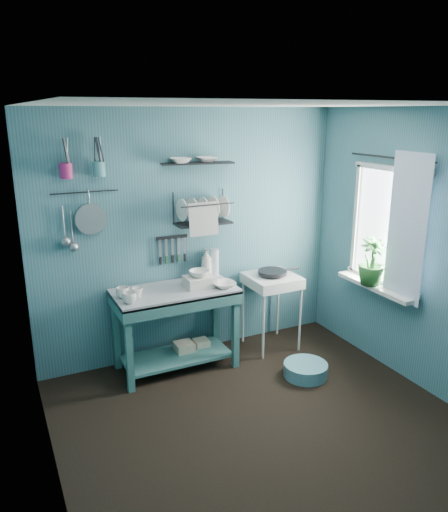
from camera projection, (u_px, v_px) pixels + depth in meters
name	position (u px, v px, depth m)	size (l,w,h in m)	color
floor	(263.00, 423.00, 4.08)	(3.20, 3.20, 0.00)	black
ceiling	(272.00, 105.00, 3.38)	(3.20, 3.20, 0.00)	silver
wall_back	(192.00, 236.00, 5.03)	(3.20, 3.20, 0.00)	#345F6A
wall_front	(423.00, 369.00, 2.43)	(3.20, 3.20, 0.00)	#345F6A
wall_left	(42.00, 316.00, 3.06)	(3.00, 3.00, 0.00)	#345F6A
wall_right	(424.00, 254.00, 4.40)	(3.00, 3.00, 0.00)	#345F6A
work_counter	(176.00, 329.00, 4.87)	(1.16, 0.58, 0.82)	#2D5E5D
mug_left	(130.00, 298.00, 4.40)	(0.12, 0.12, 0.10)	silver
mug_mid	(137.00, 293.00, 4.53)	(0.10, 0.10, 0.09)	silver
mug_right	(123.00, 293.00, 4.53)	(0.12, 0.12, 0.10)	silver
wash_tub	(200.00, 281.00, 4.82)	(0.28, 0.22, 0.10)	beige
tub_bowl	(199.00, 273.00, 4.80)	(0.20, 0.20, 0.06)	silver
soap_bottle	(206.00, 263.00, 5.06)	(0.12, 0.12, 0.30)	beige
water_bottle	(215.00, 262.00, 5.12)	(0.09, 0.09, 0.28)	silver
counter_bowl	(224.00, 285.00, 4.80)	(0.22, 0.22, 0.05)	silver
hotplate_stand	(271.00, 311.00, 5.32)	(0.50, 0.50, 0.81)	silver
frying_pan	(272.00, 272.00, 5.20)	(0.30, 0.30, 0.04)	black
knife_strip	(172.00, 237.00, 4.91)	(0.32, 0.02, 0.03)	black
dish_rack	(203.00, 208.00, 4.86)	(0.55, 0.24, 0.32)	black
upper_shelf	(197.00, 163.00, 4.75)	(0.70, 0.18, 0.01)	black
shelf_bowl_left	(180.00, 158.00, 4.66)	(0.20, 0.20, 0.05)	silver
shelf_bowl_right	(207.00, 157.00, 4.78)	(0.20, 0.20, 0.05)	silver
utensil_cup_magenta	(66.00, 171.00, 4.27)	(0.11, 0.11, 0.13)	#B02063
utensil_cup_teal	(99.00, 169.00, 4.38)	(0.11, 0.11, 0.13)	teal
colander	(91.00, 219.00, 4.49)	(0.28, 0.28, 0.03)	gray
ladle_outer	(63.00, 222.00, 4.41)	(0.01, 0.01, 0.30)	gray
ladle_inner	(72.00, 228.00, 4.45)	(0.01, 0.01, 0.30)	gray
hook_rail	(85.00, 192.00, 4.43)	(0.01, 0.01, 0.60)	black
window_glass	(388.00, 227.00, 4.74)	(1.10, 1.10, 0.00)	white
windowsill	(375.00, 287.00, 4.87)	(0.16, 0.95, 0.04)	silver
curtain	(407.00, 229.00, 4.44)	(1.35, 1.35, 0.00)	white
curtain_rod	(390.00, 158.00, 4.54)	(0.02, 0.02, 1.05)	black
potted_plant	(372.00, 261.00, 4.81)	(0.26, 0.26, 0.47)	#245B25
storage_tin_large	(184.00, 353.00, 5.04)	(0.18, 0.18, 0.22)	tan
storage_tin_small	(201.00, 349.00, 5.15)	(0.15, 0.15, 0.20)	tan
floor_basin	(306.00, 370.00, 4.80)	(0.42, 0.42, 0.13)	teal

